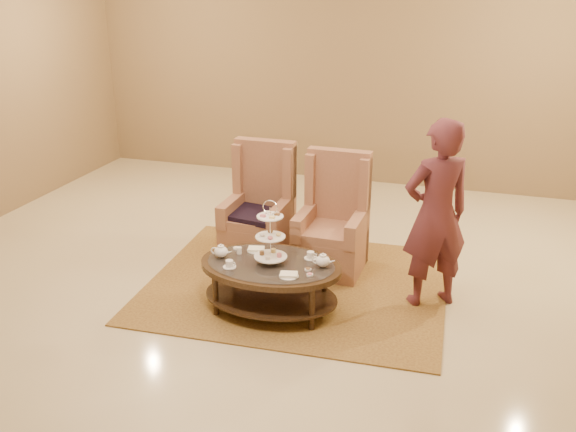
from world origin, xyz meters
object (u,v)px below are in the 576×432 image
(armchair_right, at_px, (333,231))
(person, at_px, (436,215))
(armchair_left, at_px, (260,218))
(tea_table, at_px, (271,272))

(armchair_right, xyz_separation_m, person, (1.05, -0.48, 0.47))
(armchair_left, distance_m, armchair_right, 0.84)
(armchair_left, bearing_deg, tea_table, -65.43)
(tea_table, relative_size, armchair_left, 1.05)
(armchair_left, distance_m, person, 2.02)
(tea_table, relative_size, armchair_right, 1.06)
(tea_table, height_order, armchair_right, armchair_right)
(armchair_right, bearing_deg, person, -23.10)
(tea_table, bearing_deg, armchair_left, 113.40)
(armchair_left, bearing_deg, person, -16.45)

